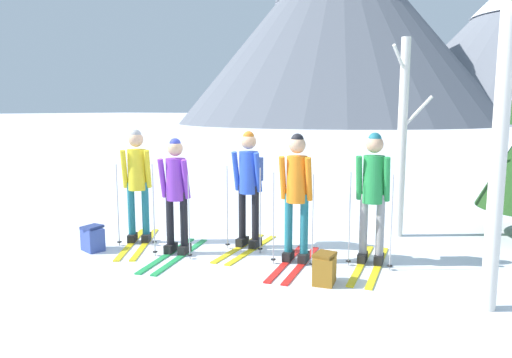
{
  "coord_description": "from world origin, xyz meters",
  "views": [
    {
      "loc": [
        3.76,
        -5.82,
        2.09
      ],
      "look_at": [
        0.27,
        0.37,
        1.05
      ],
      "focal_mm": 33.5,
      "sensor_mm": 36.0,
      "label": 1
    }
  ],
  "objects_px": {
    "skier_in_purple": "(176,192)",
    "skier_in_orange": "(297,190)",
    "backpack_on_snow_front": "(93,238)",
    "skier_in_yellow": "(137,181)",
    "backpack_on_snow_beside": "(324,269)",
    "skier_in_blue": "(249,182)",
    "birch_tree_slender": "(503,118)",
    "skier_in_green": "(373,191)",
    "birch_tree_tall": "(402,137)"
  },
  "relations": [
    {
      "from": "skier_in_orange",
      "to": "birch_tree_tall",
      "type": "relative_size",
      "value": 0.55
    },
    {
      "from": "skier_in_orange",
      "to": "backpack_on_snow_front",
      "type": "distance_m",
      "value": 3.14
    },
    {
      "from": "skier_in_orange",
      "to": "birch_tree_slender",
      "type": "distance_m",
      "value": 2.67
    },
    {
      "from": "skier_in_yellow",
      "to": "backpack_on_snow_front",
      "type": "xyz_separation_m",
      "value": [
        -0.3,
        -0.66,
        -0.8
      ]
    },
    {
      "from": "skier_in_yellow",
      "to": "backpack_on_snow_beside",
      "type": "relative_size",
      "value": 4.69
    },
    {
      "from": "backpack_on_snow_front",
      "to": "skier_in_purple",
      "type": "bearing_deg",
      "value": 21.82
    },
    {
      "from": "skier_in_blue",
      "to": "skier_in_orange",
      "type": "height_order",
      "value": "skier_in_orange"
    },
    {
      "from": "skier_in_yellow",
      "to": "backpack_on_snow_beside",
      "type": "bearing_deg",
      "value": -4.29
    },
    {
      "from": "skier_in_purple",
      "to": "skier_in_green",
      "type": "bearing_deg",
      "value": 20.4
    },
    {
      "from": "backpack_on_snow_front",
      "to": "backpack_on_snow_beside",
      "type": "bearing_deg",
      "value": 6.85
    },
    {
      "from": "skier_in_orange",
      "to": "backpack_on_snow_front",
      "type": "height_order",
      "value": "skier_in_orange"
    },
    {
      "from": "skier_in_blue",
      "to": "backpack_on_snow_front",
      "type": "xyz_separation_m",
      "value": [
        -1.94,
        -1.3,
        -0.82
      ]
    },
    {
      "from": "backpack_on_snow_beside",
      "to": "skier_in_purple",
      "type": "bearing_deg",
      "value": 178.48
    },
    {
      "from": "birch_tree_slender",
      "to": "skier_in_orange",
      "type": "bearing_deg",
      "value": 169.65
    },
    {
      "from": "skier_in_yellow",
      "to": "skier_in_green",
      "type": "xyz_separation_m",
      "value": [
        3.48,
        0.78,
        0.03
      ]
    },
    {
      "from": "skier_in_blue",
      "to": "skier_in_purple",
      "type": "bearing_deg",
      "value": -132.07
    },
    {
      "from": "skier_in_blue",
      "to": "birch_tree_slender",
      "type": "xyz_separation_m",
      "value": [
        3.36,
        -0.73,
        1.0
      ]
    },
    {
      "from": "skier_in_purple",
      "to": "skier_in_orange",
      "type": "distance_m",
      "value": 1.74
    },
    {
      "from": "skier_in_purple",
      "to": "skier_in_blue",
      "type": "height_order",
      "value": "skier_in_blue"
    },
    {
      "from": "skier_in_purple",
      "to": "skier_in_orange",
      "type": "xyz_separation_m",
      "value": [
        1.65,
        0.53,
        0.09
      ]
    },
    {
      "from": "skier_in_blue",
      "to": "skier_in_green",
      "type": "bearing_deg",
      "value": 4.45
    },
    {
      "from": "skier_in_yellow",
      "to": "birch_tree_slender",
      "type": "xyz_separation_m",
      "value": [
        4.99,
        -0.09,
        1.02
      ]
    },
    {
      "from": "skier_in_blue",
      "to": "backpack_on_snow_beside",
      "type": "relative_size",
      "value": 4.66
    },
    {
      "from": "skier_in_yellow",
      "to": "skier_in_green",
      "type": "distance_m",
      "value": 3.57
    },
    {
      "from": "skier_in_yellow",
      "to": "skier_in_green",
      "type": "bearing_deg",
      "value": 12.62
    },
    {
      "from": "birch_tree_slender",
      "to": "skier_in_yellow",
      "type": "bearing_deg",
      "value": 178.92
    },
    {
      "from": "skier_in_orange",
      "to": "backpack_on_snow_front",
      "type": "relative_size",
      "value": 4.66
    },
    {
      "from": "backpack_on_snow_front",
      "to": "skier_in_yellow",
      "type": "bearing_deg",
      "value": 65.52
    },
    {
      "from": "skier_in_orange",
      "to": "skier_in_purple",
      "type": "bearing_deg",
      "value": -162.25
    },
    {
      "from": "backpack_on_snow_beside",
      "to": "skier_in_green",
      "type": "bearing_deg",
      "value": 74.88
    },
    {
      "from": "birch_tree_tall",
      "to": "birch_tree_slender",
      "type": "distance_m",
      "value": 2.97
    },
    {
      "from": "skier_in_blue",
      "to": "skier_in_green",
      "type": "distance_m",
      "value": 1.85
    },
    {
      "from": "skier_in_orange",
      "to": "backpack_on_snow_front",
      "type": "xyz_separation_m",
      "value": [
        -2.86,
        -1.01,
        -0.82
      ]
    },
    {
      "from": "backpack_on_snow_front",
      "to": "backpack_on_snow_beside",
      "type": "height_order",
      "value": "same"
    },
    {
      "from": "skier_in_yellow",
      "to": "skier_in_purple",
      "type": "xyz_separation_m",
      "value": [
        0.9,
        -0.18,
        -0.07
      ]
    },
    {
      "from": "skier_in_purple",
      "to": "skier_in_orange",
      "type": "relative_size",
      "value": 0.99
    },
    {
      "from": "skier_in_yellow",
      "to": "backpack_on_snow_beside",
      "type": "height_order",
      "value": "skier_in_yellow"
    },
    {
      "from": "skier_in_blue",
      "to": "birch_tree_slender",
      "type": "height_order",
      "value": "birch_tree_slender"
    },
    {
      "from": "skier_in_purple",
      "to": "skier_in_yellow",
      "type": "bearing_deg",
      "value": 168.79
    },
    {
      "from": "birch_tree_tall",
      "to": "birch_tree_slender",
      "type": "height_order",
      "value": "birch_tree_slender"
    },
    {
      "from": "skier_in_purple",
      "to": "skier_in_green",
      "type": "height_order",
      "value": "skier_in_green"
    },
    {
      "from": "skier_in_green",
      "to": "birch_tree_tall",
      "type": "bearing_deg",
      "value": 90.43
    },
    {
      "from": "skier_in_yellow",
      "to": "skier_in_purple",
      "type": "bearing_deg",
      "value": -11.21
    },
    {
      "from": "skier_in_yellow",
      "to": "birch_tree_tall",
      "type": "bearing_deg",
      "value": 34.93
    },
    {
      "from": "skier_in_purple",
      "to": "skier_in_green",
      "type": "distance_m",
      "value": 2.75
    },
    {
      "from": "birch_tree_tall",
      "to": "skier_in_blue",
      "type": "bearing_deg",
      "value": -135.66
    },
    {
      "from": "skier_in_yellow",
      "to": "backpack_on_snow_beside",
      "type": "xyz_separation_m",
      "value": [
        3.21,
        -0.24,
        -0.8
      ]
    },
    {
      "from": "birch_tree_tall",
      "to": "backpack_on_snow_beside",
      "type": "bearing_deg",
      "value": -95.65
    },
    {
      "from": "backpack_on_snow_front",
      "to": "backpack_on_snow_beside",
      "type": "relative_size",
      "value": 1.0
    },
    {
      "from": "skier_in_blue",
      "to": "backpack_on_snow_front",
      "type": "distance_m",
      "value": 2.47
    }
  ]
}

